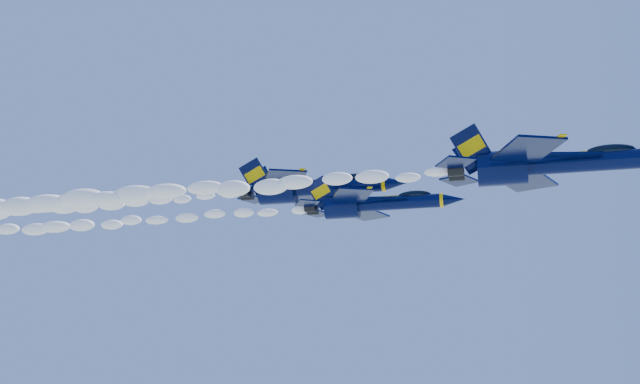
# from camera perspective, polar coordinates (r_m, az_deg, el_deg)

# --- Properties ---
(jet_lead) EXTENTS (18.34, 15.05, 6.82)m
(jet_lead) POSITION_cam_1_polar(r_m,az_deg,el_deg) (66.22, 15.98, 1.95)
(jet_lead) COLOR black
(smoke_trail_jet_lead) EXTENTS (47.08, 2.04, 1.84)m
(smoke_trail_jet_lead) POSITION_cam_1_polar(r_m,az_deg,el_deg) (71.34, -9.99, -0.03)
(smoke_trail_jet_lead) COLOR white
(jet_second) EXTENTS (15.45, 12.68, 5.74)m
(jet_second) POSITION_cam_1_polar(r_m,az_deg,el_deg) (77.67, 3.82, -0.83)
(jet_second) COLOR black
(smoke_trail_jet_second) EXTENTS (47.08, 1.72, 1.55)m
(smoke_trail_jet_second) POSITION_cam_1_polar(r_m,az_deg,el_deg) (87.35, -16.10, -2.18)
(smoke_trail_jet_second) COLOR white
(jet_third) EXTENTS (18.58, 15.24, 6.90)m
(jet_third) POSITION_cam_1_polar(r_m,az_deg,el_deg) (86.13, -0.62, 0.30)
(jet_third) COLOR black
(smoke_trail_jet_third) EXTENTS (47.08, 2.07, 1.86)m
(smoke_trail_jet_third) POSITION_cam_1_polar(r_m,az_deg,el_deg) (98.04, -18.82, -1.08)
(smoke_trail_jet_third) COLOR white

